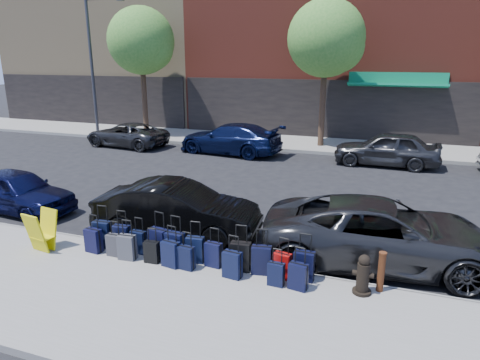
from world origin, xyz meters
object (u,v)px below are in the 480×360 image
at_px(car_near_1, 178,210).
at_px(car_near_2, 382,233).
at_px(car_near_0, 17,191).
at_px(car_far_0, 127,135).
at_px(suitcase_front_5, 195,249).
at_px(car_far_1, 230,139).
at_px(display_rack, 42,231).
at_px(car_far_2, 387,149).
at_px(tree_left, 143,43).
at_px(streetlight, 94,56).
at_px(fire_hydrant, 363,276).
at_px(tree_center, 329,40).
at_px(bollard, 381,271).

relative_size(car_near_1, car_near_2, 0.81).
distance_m(car_near_0, car_near_1, 5.56).
xyz_separation_m(car_near_0, car_near_2, (10.75, 0.11, 0.09)).
bearing_deg(car_far_0, suitcase_front_5, 45.89).
bearing_deg(car_far_1, suitcase_front_5, 24.36).
bearing_deg(car_near_2, display_rack, 100.83).
relative_size(display_rack, car_far_1, 0.19).
relative_size(car_far_0, car_far_1, 0.88).
bearing_deg(car_near_0, car_far_0, 20.28).
relative_size(display_rack, car_far_2, 0.22).
bearing_deg(car_far_1, car_far_0, -80.99).
height_order(car_far_1, car_far_2, car_far_2).
bearing_deg(tree_left, streetlight, -166.61).
height_order(fire_hydrant, car_near_2, car_near_2).
bearing_deg(tree_center, suitcase_front_5, -92.68).
relative_size(display_rack, car_near_0, 0.25).
bearing_deg(tree_center, display_rack, -106.37).
bearing_deg(car_near_1, display_rack, 125.67).
xyz_separation_m(suitcase_front_5, car_near_2, (3.96, 1.66, 0.30)).
bearing_deg(car_far_2, tree_left, -100.34).
bearing_deg(car_far_1, car_near_1, 20.26).
distance_m(tree_left, bollard, 20.41).
bearing_deg(car_far_1, car_near_2, 44.67).
distance_m(tree_center, display_rack, 16.28).
distance_m(streetlight, bollard, 21.92).
distance_m(fire_hydrant, car_far_2, 11.60).
height_order(streetlight, car_near_0, streetlight).
relative_size(car_near_1, car_far_2, 0.98).
distance_m(suitcase_front_5, display_rack, 3.78).
bearing_deg(tree_left, tree_center, 0.00).
height_order(display_rack, car_far_1, car_far_1).
distance_m(suitcase_front_5, car_far_2, 12.11).
relative_size(fire_hydrant, display_rack, 0.84).
relative_size(tree_center, streetlight, 0.91).
relative_size(tree_left, car_near_0, 1.88).
relative_size(tree_left, suitcase_front_5, 7.56).
xyz_separation_m(display_rack, car_far_0, (-5.65, 11.97, -0.00)).
bearing_deg(car_far_0, tree_center, 112.68).
height_order(tree_left, display_rack, tree_left).
xyz_separation_m(tree_center, fire_hydrant, (3.02, -14.39, -4.88)).
bearing_deg(fire_hydrant, streetlight, 145.12).
bearing_deg(car_far_2, car_near_2, 1.85).
xyz_separation_m(tree_left, car_far_1, (6.33, -2.80, -4.66)).
xyz_separation_m(tree_center, car_near_1, (-1.90, -12.74, -4.69)).
bearing_deg(bollard, tree_center, 103.27).
distance_m(display_rack, car_far_2, 14.31).
xyz_separation_m(fire_hydrant, car_near_1, (-4.91, 1.65, 0.19)).
height_order(suitcase_front_5, car_far_0, car_far_0).
relative_size(suitcase_front_5, car_near_1, 0.22).
distance_m(tree_center, fire_hydrant, 15.49).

